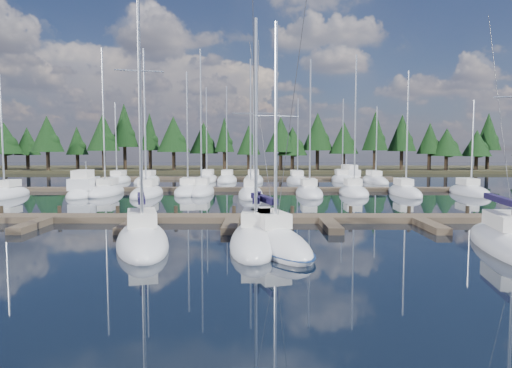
{
  "coord_description": "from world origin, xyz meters",
  "views": [
    {
      "loc": [
        1.6,
        -12.01,
        4.78
      ],
      "look_at": [
        1.5,
        22.0,
        2.18
      ],
      "focal_mm": 32.0,
      "sensor_mm": 36.0,
      "label": 1
    }
  ],
  "objects_px": {
    "front_sailboat_2": "(142,240)",
    "front_sailboat_5": "(510,244)",
    "motor_yacht_right": "(348,177)",
    "front_sailboat_4": "(272,241)",
    "main_dock": "(233,220)",
    "motor_yacht_left": "(84,191)",
    "front_sailboat_3": "(256,239)"
  },
  "relations": [
    {
      "from": "motor_yacht_left",
      "to": "motor_yacht_right",
      "type": "xyz_separation_m",
      "value": [
        31.95,
        22.91,
        -0.03
      ]
    },
    {
      "from": "motor_yacht_right",
      "to": "front_sailboat_2",
      "type": "bearing_deg",
      "value": -112.41
    },
    {
      "from": "front_sailboat_4",
      "to": "motor_yacht_left",
      "type": "bearing_deg",
      "value": 126.8
    },
    {
      "from": "front_sailboat_5",
      "to": "front_sailboat_4",
      "type": "bearing_deg",
      "value": 176.36
    },
    {
      "from": "motor_yacht_right",
      "to": "front_sailboat_4",
      "type": "bearing_deg",
      "value": -105.46
    },
    {
      "from": "main_dock",
      "to": "front_sailboat_3",
      "type": "relative_size",
      "value": 3.73
    },
    {
      "from": "front_sailboat_3",
      "to": "front_sailboat_5",
      "type": "xyz_separation_m",
      "value": [
        12.02,
        -1.27,
        0.0
      ]
    },
    {
      "from": "main_dock",
      "to": "front_sailboat_5",
      "type": "relative_size",
      "value": 3.39
    },
    {
      "from": "front_sailboat_4",
      "to": "motor_yacht_right",
      "type": "xyz_separation_m",
      "value": [
        13.25,
        47.9,
        0.17
      ]
    },
    {
      "from": "main_dock",
      "to": "front_sailboat_5",
      "type": "distance_m",
      "value": 15.78
    },
    {
      "from": "motor_yacht_left",
      "to": "main_dock",
      "type": "bearing_deg",
      "value": -47.17
    },
    {
      "from": "front_sailboat_3",
      "to": "motor_yacht_right",
      "type": "xyz_separation_m",
      "value": [
        14.04,
        47.34,
        0.17
      ]
    },
    {
      "from": "main_dock",
      "to": "front_sailboat_4",
      "type": "distance_m",
      "value": 7.7
    },
    {
      "from": "main_dock",
      "to": "front_sailboat_5",
      "type": "height_order",
      "value": "front_sailboat_5"
    },
    {
      "from": "front_sailboat_5",
      "to": "motor_yacht_right",
      "type": "bearing_deg",
      "value": 87.63
    },
    {
      "from": "front_sailboat_5",
      "to": "motor_yacht_left",
      "type": "distance_m",
      "value": 39.46
    },
    {
      "from": "front_sailboat_3",
      "to": "motor_yacht_left",
      "type": "height_order",
      "value": "front_sailboat_3"
    },
    {
      "from": "main_dock",
      "to": "front_sailboat_5",
      "type": "bearing_deg",
      "value": -30.69
    },
    {
      "from": "front_sailboat_2",
      "to": "front_sailboat_5",
      "type": "xyz_separation_m",
      "value": [
        17.66,
        -0.92,
        -0.03
      ]
    },
    {
      "from": "main_dock",
      "to": "front_sailboat_4",
      "type": "height_order",
      "value": "front_sailboat_4"
    },
    {
      "from": "front_sailboat_3",
      "to": "motor_yacht_left",
      "type": "bearing_deg",
      "value": 126.24
    },
    {
      "from": "motor_yacht_right",
      "to": "front_sailboat_5",
      "type": "bearing_deg",
      "value": -92.37
    },
    {
      "from": "front_sailboat_2",
      "to": "front_sailboat_4",
      "type": "xyz_separation_m",
      "value": [
        6.42,
        -0.2,
        -0.04
      ]
    },
    {
      "from": "front_sailboat_5",
      "to": "front_sailboat_3",
      "type": "bearing_deg",
      "value": 173.96
    },
    {
      "from": "front_sailboat_3",
      "to": "front_sailboat_4",
      "type": "distance_m",
      "value": 0.97
    },
    {
      "from": "front_sailboat_2",
      "to": "front_sailboat_4",
      "type": "height_order",
      "value": "front_sailboat_2"
    },
    {
      "from": "front_sailboat_3",
      "to": "front_sailboat_4",
      "type": "relative_size",
      "value": 1.02
    },
    {
      "from": "main_dock",
      "to": "front_sailboat_3",
      "type": "height_order",
      "value": "front_sailboat_3"
    },
    {
      "from": "front_sailboat_4",
      "to": "front_sailboat_5",
      "type": "distance_m",
      "value": 11.26
    },
    {
      "from": "main_dock",
      "to": "motor_yacht_right",
      "type": "relative_size",
      "value": 5.26
    },
    {
      "from": "motor_yacht_left",
      "to": "front_sailboat_4",
      "type": "bearing_deg",
      "value": -53.2
    },
    {
      "from": "front_sailboat_2",
      "to": "front_sailboat_3",
      "type": "distance_m",
      "value": 5.65
    }
  ]
}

